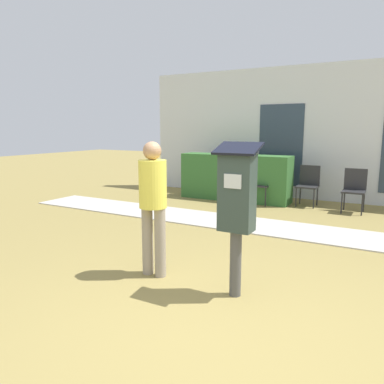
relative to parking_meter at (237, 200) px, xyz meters
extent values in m
plane|color=olive|center=(0.16, -0.66, -1.02)|extent=(40.00, 40.00, 0.00)
cube|color=#B7B2A8|center=(0.16, 2.78, -1.01)|extent=(12.00, 1.10, 0.02)
cube|color=silver|center=(0.16, 5.94, 0.58)|extent=(10.00, 0.24, 3.20)
cube|color=#2D3D4C|center=(-1.24, 5.81, 0.28)|extent=(1.10, 0.02, 2.00)
cylinder|color=#4C4C4C|center=(0.00, 0.00, -0.67)|extent=(0.12, 0.12, 0.70)
cube|color=#2D3D38|center=(0.00, 0.00, 0.08)|extent=(0.34, 0.22, 0.80)
cube|color=silver|center=(0.00, -0.12, 0.20)|extent=(0.18, 0.01, 0.14)
cube|color=black|center=(0.00, 0.00, 0.51)|extent=(0.44, 0.31, 0.12)
cylinder|color=gray|center=(-1.15, 0.04, -0.61)|extent=(0.13, 0.13, 0.82)
cylinder|color=gray|center=(-0.97, 0.04, -0.61)|extent=(0.13, 0.13, 0.82)
cylinder|color=#EADB4C|center=(-1.06, 0.04, 0.08)|extent=(0.32, 0.32, 0.55)
sphere|color=tan|center=(-1.06, 0.04, 0.46)|extent=(0.21, 0.21, 0.21)
cylinder|color=#262628|center=(-1.52, 4.47, -0.81)|extent=(0.03, 0.03, 0.42)
cylinder|color=#262628|center=(-1.14, 4.47, -0.81)|extent=(0.03, 0.03, 0.42)
cylinder|color=#262628|center=(-1.52, 4.85, -0.81)|extent=(0.03, 0.03, 0.42)
cylinder|color=#262628|center=(-1.14, 4.85, -0.81)|extent=(0.03, 0.03, 0.42)
cube|color=#262628|center=(-1.33, 4.66, -0.58)|extent=(0.44, 0.44, 0.04)
cube|color=#262628|center=(-1.33, 4.86, -0.34)|extent=(0.44, 0.04, 0.44)
cylinder|color=#262628|center=(-0.55, 4.78, -0.81)|extent=(0.03, 0.03, 0.42)
cylinder|color=#262628|center=(-0.17, 4.78, -0.81)|extent=(0.03, 0.03, 0.42)
cylinder|color=#262628|center=(-0.55, 5.16, -0.81)|extent=(0.03, 0.03, 0.42)
cylinder|color=#262628|center=(-0.17, 5.16, -0.81)|extent=(0.03, 0.03, 0.42)
cube|color=#262628|center=(-0.36, 4.97, -0.58)|extent=(0.44, 0.44, 0.04)
cube|color=#262628|center=(-0.36, 5.17, -0.34)|extent=(0.44, 0.04, 0.44)
cylinder|color=#262628|center=(0.43, 4.56, -0.81)|extent=(0.03, 0.03, 0.42)
cylinder|color=#262628|center=(0.81, 4.56, -0.81)|extent=(0.03, 0.03, 0.42)
cylinder|color=#262628|center=(0.43, 4.94, -0.81)|extent=(0.03, 0.03, 0.42)
cylinder|color=#262628|center=(0.81, 4.94, -0.81)|extent=(0.03, 0.03, 0.42)
cube|color=#262628|center=(0.62, 4.75, -0.58)|extent=(0.44, 0.44, 0.04)
cube|color=#262628|center=(0.62, 4.95, -0.34)|extent=(0.44, 0.04, 0.44)
cube|color=#33662D|center=(-2.05, 4.87, -0.47)|extent=(2.66, 0.60, 1.10)
camera|label=1|loc=(1.40, -3.43, 0.71)|focal=35.00mm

